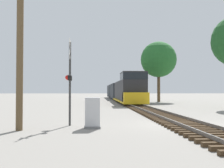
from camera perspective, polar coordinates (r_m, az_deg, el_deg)
ground_plane at (r=15.23m, az=15.24°, el=-8.58°), size 400.00×400.00×0.00m
rail_track_bed at (r=15.21m, az=15.23°, el=-8.07°), size 2.60×160.00×0.31m
freight_train at (r=53.98m, az=1.63°, el=-1.57°), size 3.12×48.13×4.35m
crossing_signal_near at (r=14.49m, az=-9.24°, el=1.18°), size 0.35×1.00×4.73m
relay_cabinet at (r=13.37m, az=-4.26°, el=-6.33°), size 0.82×0.71×1.55m
utility_pole at (r=13.52m, az=-19.39°, el=9.86°), size 1.80×0.32×8.85m
tree_mid_background at (r=46.52m, az=10.10°, el=5.26°), size 6.21×6.21×10.51m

